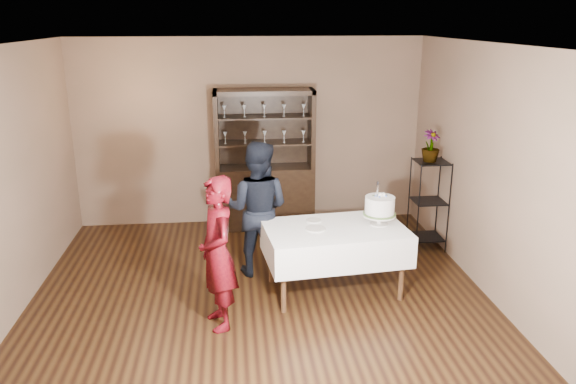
% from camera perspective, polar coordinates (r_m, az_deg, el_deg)
% --- Properties ---
extents(floor, '(5.00, 5.00, 0.00)m').
position_cam_1_polar(floor, '(6.29, -2.80, -10.69)').
color(floor, black).
rests_on(floor, ground).
extents(ceiling, '(5.00, 5.00, 0.00)m').
position_cam_1_polar(ceiling, '(5.55, -3.22, 14.72)').
color(ceiling, white).
rests_on(ceiling, back_wall).
extents(back_wall, '(5.00, 0.02, 2.70)m').
position_cam_1_polar(back_wall, '(8.20, -3.93, 6.05)').
color(back_wall, brown).
rests_on(back_wall, floor).
extents(wall_left, '(0.02, 5.00, 2.70)m').
position_cam_1_polar(wall_left, '(6.18, -26.80, 0.43)').
color(wall_left, brown).
rests_on(wall_left, floor).
extents(wall_right, '(0.02, 5.00, 2.70)m').
position_cam_1_polar(wall_right, '(6.40, 19.97, 1.79)').
color(wall_right, brown).
rests_on(wall_right, floor).
extents(china_hutch, '(1.40, 0.48, 2.00)m').
position_cam_1_polar(china_hutch, '(8.14, -2.36, 1.00)').
color(china_hutch, black).
rests_on(china_hutch, floor).
extents(plant_etagere, '(0.42, 0.42, 1.20)m').
position_cam_1_polar(plant_etagere, '(7.57, 14.09, -0.89)').
color(plant_etagere, black).
rests_on(plant_etagere, floor).
extents(cake_table, '(1.61, 1.09, 0.76)m').
position_cam_1_polar(cake_table, '(6.21, 4.77, -5.16)').
color(cake_table, white).
rests_on(cake_table, floor).
extents(woman, '(0.52, 0.64, 1.54)m').
position_cam_1_polar(woman, '(5.49, -7.18, -6.22)').
color(woman, '#3B0510').
rests_on(woman, floor).
extents(man, '(0.93, 0.82, 1.62)m').
position_cam_1_polar(man, '(6.58, -3.14, -1.71)').
color(man, black).
rests_on(man, floor).
extents(cake, '(0.37, 0.37, 0.50)m').
position_cam_1_polar(cake, '(6.23, 9.30, -1.53)').
color(cake, silver).
rests_on(cake, cake_table).
extents(plate_near, '(0.28, 0.28, 0.01)m').
position_cam_1_polar(plate_near, '(6.08, 2.81, -3.75)').
color(plate_near, silver).
rests_on(plate_near, cake_table).
extents(plate_far, '(0.22, 0.22, 0.01)m').
position_cam_1_polar(plate_far, '(6.32, 2.63, -2.91)').
color(plate_far, silver).
rests_on(plate_far, cake_table).
extents(potted_plant, '(0.30, 0.30, 0.40)m').
position_cam_1_polar(potted_plant, '(7.35, 14.29, 4.54)').
color(potted_plant, '#486731').
rests_on(potted_plant, plant_etagere).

